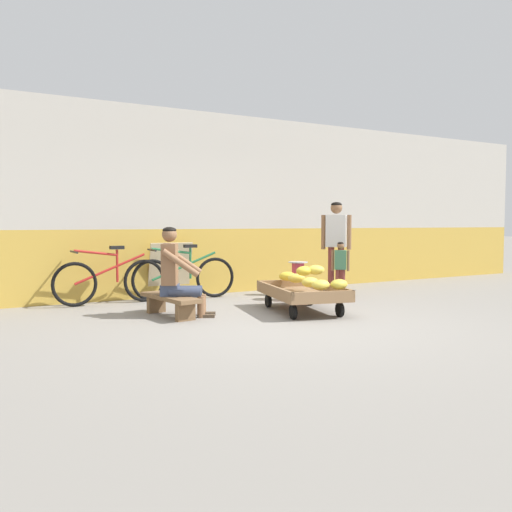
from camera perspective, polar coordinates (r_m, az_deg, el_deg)
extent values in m
plane|color=gray|center=(6.40, 3.48, -7.23)|extent=(80.00, 80.00, 0.00)
cube|color=gold|center=(9.10, -7.33, -0.60)|extent=(16.00, 0.30, 1.09)
cube|color=#B7B2A8|center=(9.11, -7.41, 8.90)|extent=(16.00, 0.30, 1.92)
cube|color=#8E6B47|center=(7.31, 4.87, -4.03)|extent=(1.15, 1.59, 0.05)
cube|color=#8E6B47|center=(7.17, 1.88, -3.57)|extent=(0.37, 1.41, 0.10)
cube|color=#8E6B47|center=(7.46, 7.74, -3.32)|extent=(0.37, 1.41, 0.10)
cube|color=#8E6B47|center=(7.95, 3.03, -2.87)|extent=(0.83, 0.23, 0.10)
cube|color=#8E6B47|center=(6.66, 7.07, -4.13)|extent=(0.83, 0.23, 0.10)
cylinder|color=black|center=(7.70, 1.30, -4.73)|extent=(0.09, 0.19, 0.18)
cylinder|color=black|center=(7.91, 5.66, -4.52)|extent=(0.09, 0.19, 0.18)
cylinder|color=black|center=(6.75, 3.92, -5.89)|extent=(0.09, 0.19, 0.18)
cylinder|color=black|center=(7.00, 8.79, -5.60)|extent=(0.09, 0.19, 0.18)
ellipsoid|color=yellow|center=(7.54, 4.25, -2.34)|extent=(0.30, 0.29, 0.13)
ellipsoid|color=gold|center=(7.82, 3.31, -2.13)|extent=(0.30, 0.28, 0.13)
ellipsoid|color=yellow|center=(7.05, 5.70, -2.76)|extent=(0.25, 0.19, 0.13)
ellipsoid|color=gold|center=(6.85, 8.70, -2.96)|extent=(0.26, 0.20, 0.13)
ellipsoid|color=yellow|center=(6.76, 6.80, -3.03)|extent=(0.25, 0.19, 0.13)
ellipsoid|color=gold|center=(7.33, 5.07, -1.57)|extent=(0.26, 0.21, 0.13)
ellipsoid|color=yellow|center=(7.38, 6.29, -1.46)|extent=(0.28, 0.24, 0.13)
cube|color=brown|center=(7.00, -9.01, -4.31)|extent=(0.44, 1.13, 0.05)
cube|color=brown|center=(7.36, -10.43, -5.01)|extent=(0.25, 0.11, 0.22)
cube|color=brown|center=(6.69, -7.43, -5.83)|extent=(0.25, 0.11, 0.22)
cylinder|color=brown|center=(7.07, -5.68, -5.11)|extent=(0.10, 0.10, 0.27)
cube|color=#4C3D2D|center=(7.08, -5.18, -6.04)|extent=(0.24, 0.18, 0.04)
cylinder|color=#38425B|center=(7.06, -7.31, -3.62)|extent=(0.41, 0.30, 0.13)
cylinder|color=brown|center=(6.89, -5.78, -5.34)|extent=(0.10, 0.10, 0.27)
cube|color=#4C3D2D|center=(6.90, -5.28, -6.28)|extent=(0.24, 0.18, 0.04)
cylinder|color=#38425B|center=(6.88, -7.46, -3.80)|extent=(0.41, 0.30, 0.13)
cube|color=#38425B|center=(6.99, -9.02, -3.54)|extent=(0.33, 0.35, 0.14)
cube|color=brown|center=(6.96, -9.04, -0.84)|extent=(0.31, 0.37, 0.52)
cylinder|color=brown|center=(7.13, -7.56, -0.51)|extent=(0.45, 0.29, 0.36)
cylinder|color=brown|center=(6.74, -7.92, -0.75)|extent=(0.45, 0.29, 0.36)
sphere|color=brown|center=(6.94, -9.07, 2.25)|extent=(0.19, 0.19, 0.19)
ellipsoid|color=black|center=(6.94, -9.08, 2.68)|extent=(0.17, 0.17, 0.09)
cube|color=red|center=(8.45, 4.42, -3.59)|extent=(0.36, 0.28, 0.30)
cylinder|color=#28282D|center=(8.43, 4.43, -2.48)|extent=(0.20, 0.20, 0.03)
cube|color=#C6384C|center=(8.42, 4.43, -1.57)|extent=(0.16, 0.10, 0.24)
cylinder|color=white|center=(8.37, 4.64, -1.59)|extent=(0.13, 0.01, 0.13)
cylinder|color=#B2B5BA|center=(8.41, 4.44, -0.65)|extent=(0.30, 0.30, 0.01)
torus|color=black|center=(8.12, -18.51, -2.84)|extent=(0.64, 0.05, 0.64)
torus|color=black|center=(8.36, -11.62, -2.55)|extent=(0.64, 0.05, 0.64)
cylinder|color=#AD231E|center=(8.21, -15.04, -1.31)|extent=(1.03, 0.04, 0.43)
cylinder|color=#AD231E|center=(8.23, -14.37, -1.01)|extent=(0.04, 0.04, 0.48)
cylinder|color=#AD231E|center=(8.14, -16.46, 0.32)|extent=(0.61, 0.04, 0.12)
cube|color=black|center=(8.21, -14.40, 0.87)|extent=(0.20, 0.10, 0.05)
cylinder|color=black|center=(8.08, -18.57, 0.40)|extent=(0.03, 0.48, 0.03)
torus|color=black|center=(8.41, -10.85, -2.51)|extent=(0.64, 0.10, 0.64)
torus|color=black|center=(8.71, -4.32, -2.25)|extent=(0.64, 0.10, 0.64)
cylinder|color=#236B3D|center=(8.53, -7.54, -1.05)|extent=(1.03, 0.12, 0.43)
cylinder|color=#236B3D|center=(8.55, -6.90, -0.76)|extent=(0.04, 0.04, 0.48)
cylinder|color=#236B3D|center=(8.45, -8.88, 0.53)|extent=(0.62, 0.09, 0.12)
cube|color=black|center=(8.54, -6.91, 1.05)|extent=(0.21, 0.12, 0.05)
cylinder|color=black|center=(8.37, -10.89, 0.62)|extent=(0.07, 0.48, 0.03)
cube|color=#C6B289|center=(8.79, -9.02, -1.46)|extent=(0.70, 0.23, 0.88)
cylinder|color=brown|center=(8.96, 8.89, -1.61)|extent=(0.10, 0.10, 0.80)
cylinder|color=brown|center=(8.98, 7.87, -1.59)|extent=(0.10, 0.10, 0.80)
cube|color=silver|center=(8.94, 8.42, 2.62)|extent=(0.37, 0.37, 0.52)
cylinder|color=brown|center=(8.91, 9.76, 2.47)|extent=(0.07, 0.07, 0.56)
cylinder|color=brown|center=(8.97, 7.09, 2.50)|extent=(0.07, 0.07, 0.56)
sphere|color=brown|center=(8.94, 8.44, 5.02)|extent=(0.19, 0.19, 0.19)
ellipsoid|color=black|center=(8.94, 8.44, 5.36)|extent=(0.17, 0.17, 0.09)
cylinder|color=brown|center=(8.62, 9.14, -2.94)|extent=(0.06, 0.06, 0.46)
cylinder|color=brown|center=(8.62, 8.52, -2.93)|extent=(0.06, 0.06, 0.46)
cube|color=#427A56|center=(8.58, 8.86, -0.40)|extent=(0.22, 0.21, 0.30)
cylinder|color=brown|center=(8.58, 9.67, -0.49)|extent=(0.04, 0.04, 0.32)
cylinder|color=brown|center=(8.59, 8.04, -0.47)|extent=(0.04, 0.04, 0.32)
sphere|color=brown|center=(8.57, 8.87, 1.11)|extent=(0.11, 0.11, 0.11)
ellipsoid|color=black|center=(8.57, 8.87, 1.31)|extent=(0.10, 0.10, 0.05)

